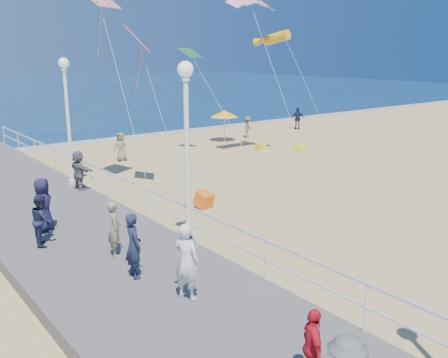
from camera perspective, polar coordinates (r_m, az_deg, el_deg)
ground at (r=18.25m, az=10.14°, el=-4.92°), size 160.00×160.00×0.00m
surf_line at (r=34.97m, az=-15.49°, el=4.10°), size 160.00×1.20×0.04m
boardwalk at (r=13.92m, az=-11.54°, el=-10.38°), size 5.00×44.00×0.40m
railing at (r=14.67m, az=-3.13°, el=-4.38°), size 0.05×42.00×0.55m
lamp_post_mid at (r=13.91m, az=-4.29°, el=4.82°), size 0.44×0.44×5.32m
lamp_post_far at (r=21.93m, az=-17.49°, el=7.71°), size 0.44×0.44×5.32m
woman_holding_toddler at (r=11.54m, az=-4.31°, el=-9.38°), size 0.65×0.79×1.84m
toddler_held at (r=11.60m, az=-4.13°, el=-7.38°), size 0.45×0.50×0.84m
spectator_0 at (r=12.80m, az=-10.31°, el=-7.49°), size 0.48×0.66×1.69m
spectator_3 at (r=9.03m, az=10.11°, el=-18.44°), size 0.71×0.89×1.41m
spectator_4 at (r=16.70m, az=-19.96°, el=-2.82°), size 0.83×1.00×1.74m
spectator_5 at (r=21.39m, az=-16.26°, el=0.98°), size 0.67×1.56×1.63m
spectator_6 at (r=14.24m, az=-12.41°, el=-5.53°), size 0.55×0.67×1.59m
spectator_7 at (r=15.63m, az=-20.09°, el=-4.42°), size 0.77×0.88×1.52m
beach_walker_a at (r=35.52m, az=2.73°, el=5.95°), size 1.13×1.00×1.51m
beach_walker_b at (r=39.79m, az=8.42°, el=6.87°), size 1.07×0.87×1.71m
beach_walker_c at (r=28.44m, az=-11.71°, el=3.63°), size 0.87×0.93×1.60m
box_kite at (r=19.45m, az=-2.29°, el=-2.55°), size 0.61×0.76×0.74m
beach_umbrella at (r=33.62m, az=0.03°, el=7.47°), size 1.90×1.90×2.14m
beach_chair_left at (r=31.03m, az=4.23°, el=3.65°), size 0.55×0.55×0.40m
beach_chair_right at (r=30.85m, az=8.63°, el=3.46°), size 0.55×0.55×0.40m
kite_parafoil at (r=27.51m, az=3.16°, el=19.73°), size 2.85×0.94×0.65m
kite_windsock at (r=28.77m, az=6.09°, el=15.77°), size 0.99×2.58×1.06m
kite_diamond_pink at (r=20.62m, az=-9.86°, el=15.48°), size 1.53×1.67×1.02m
kite_diamond_green at (r=28.81m, az=-3.94°, el=14.19°), size 1.05×1.15×0.51m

